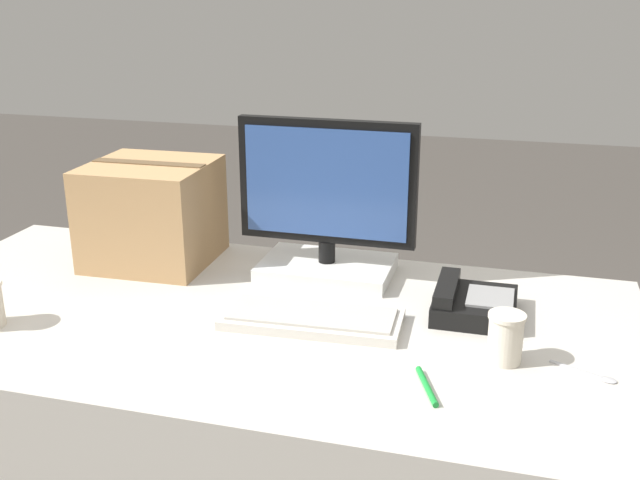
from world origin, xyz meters
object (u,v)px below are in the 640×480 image
paper_cup_right (505,338)px  keyboard (312,319)px  desk_phone (472,303)px  spoon (594,375)px  pen_marker (427,386)px  monitor (327,216)px  cardboard_box (152,213)px

paper_cup_right → keyboard: bearing=171.3°
desk_phone → spoon: size_ratio=1.57×
keyboard → pen_marker: size_ratio=3.14×
monitor → pen_marker: (0.33, -0.51, -0.16)m
monitor → paper_cup_right: 0.60m
monitor → cardboard_box: bearing=-178.0°
monitor → desk_phone: bearing=-20.9°
desk_phone → cardboard_box: (-0.88, 0.13, 0.11)m
spoon → paper_cup_right: bearing=-160.4°
keyboard → desk_phone: bearing=20.4°
keyboard → desk_phone: size_ratio=2.02×
monitor → paper_cup_right: monitor is taller
keyboard → spoon: bearing=-10.4°
keyboard → spoon: keyboard is taller
keyboard → paper_cup_right: (0.43, -0.07, 0.04)m
monitor → cardboard_box: monitor is taller
monitor → spoon: (0.65, -0.38, -0.16)m
keyboard → pen_marker: 0.36m
monitor → paper_cup_right: (0.47, -0.36, -0.11)m
monitor → pen_marker: bearing=-56.9°
monitor → spoon: monitor is taller
spoon → pen_marker: size_ratio=1.00×
cardboard_box → pen_marker: cardboard_box is taller
pen_marker → paper_cup_right: bearing=116.3°
monitor → paper_cup_right: bearing=-37.5°
spoon → monitor: bearing=174.4°
monitor → paper_cup_right: size_ratio=4.37×
spoon → pen_marker: bearing=-131.8°
desk_phone → paper_cup_right: paper_cup_right is taller
cardboard_box → paper_cup_right: bearing=-19.7°
keyboard → desk_phone: (0.34, 0.15, 0.02)m
keyboard → desk_phone: 0.37m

